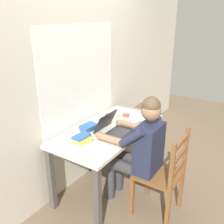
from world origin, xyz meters
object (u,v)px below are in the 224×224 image
Objects in this scene: computer_mouse at (129,125)px; coffee_mug_dark at (109,118)px; coffee_mug_white at (117,115)px; desk at (110,137)px; landscape_photo_print at (126,115)px; wooden_chair at (164,175)px; book_stack_main at (88,128)px; seated_person at (139,147)px; laptop at (113,129)px; book_stack_side at (82,139)px.

computer_mouse is 0.27m from coffee_mug_dark.
coffee_mug_white reaches higher than coffee_mug_dark.
landscape_photo_print is at bearing 5.76° from desk.
wooden_chair is at bearing -115.31° from coffee_mug_white.
book_stack_main reaches higher than landscape_photo_print.
wooden_chair is 8.38× the size of coffee_mug_dark.
book_stack_main is at bearing 100.32° from seated_person.
seated_person is at bearing -126.35° from coffee_mug_white.
landscape_photo_print is (0.51, 0.14, -0.05)m from laptop.
landscape_photo_print is (0.16, -0.04, -0.05)m from coffee_mug_white.
computer_mouse is at bearing -17.15° from book_stack_side.
laptop is 2.94× the size of coffee_mug_dark.
book_stack_main is 1.00× the size of book_stack_side.
wooden_chair is at bearing -83.03° from book_stack_main.
laptop reaches higher than computer_mouse.
laptop is (0.02, 0.61, 0.34)m from wooden_chair.
coffee_mug_white reaches higher than desk.
landscape_photo_print is (0.27, -0.08, -0.04)m from coffee_mug_dark.
coffee_mug_dark reaches higher than landscape_photo_print.
coffee_mug_white is (0.10, 0.23, 0.03)m from computer_mouse.
landscape_photo_print is at bearing 14.91° from laptop.
wooden_chair is 0.69m from computer_mouse.
book_stack_side is (-0.34, 0.75, 0.33)m from wooden_chair.
seated_person is 0.59m from book_stack_side.
seated_person reaches higher than wooden_chair.
book_stack_main is (-0.12, 0.25, -0.01)m from laptop.
wooden_chair is 2.85× the size of laptop.
laptop reaches higher than coffee_mug_dark.
desk is at bearing 83.15° from wooden_chair.
seated_person is 10.71× the size of coffee_mug_white.
wooden_chair is at bearing -146.88° from landscape_photo_print.
book_stack_side is at bearing -172.36° from coffee_mug_dark.
coffee_mug_white is at bearing 65.87° from computer_mouse.
wooden_chair is 9.40× the size of computer_mouse.
seated_person reaches higher than computer_mouse.
landscape_photo_print is (0.87, -0.00, -0.04)m from book_stack_side.
coffee_mug_dark is 0.54× the size of book_stack_side.
book_stack_side is at bearing 162.85° from computer_mouse.
seated_person is 11.10× the size of coffee_mug_dark.
wooden_chair reaches higher than coffee_mug_white.
book_stack_main is at bearing 175.26° from coffee_mug_dark.
book_stack_main is 0.65m from landscape_photo_print.
desk is 0.34m from coffee_mug_white.
computer_mouse is (0.19, -0.14, 0.12)m from desk.
laptop is at bearing 86.79° from seated_person.
wooden_chair is 0.96m from landscape_photo_print.
book_stack_main is (-0.10, 0.57, 0.11)m from seated_person.
book_stack_main reaches higher than computer_mouse.
computer_mouse is at bearing 64.21° from wooden_chair.
desk is 13.88× the size of computer_mouse.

